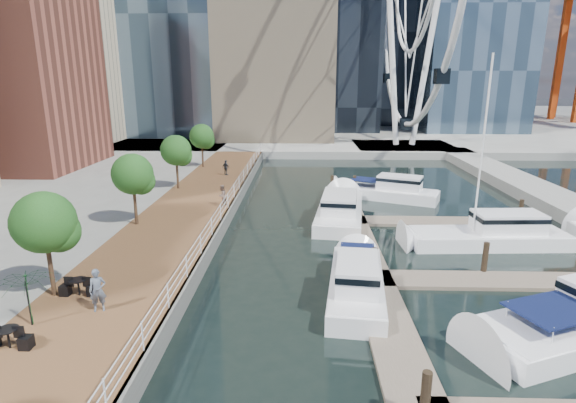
# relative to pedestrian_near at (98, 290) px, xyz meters

# --- Properties ---
(ground) EXTENTS (520.00, 520.00, 0.00)m
(ground) POSITION_rel_pedestrian_near_xyz_m (8.83, -2.71, -1.89)
(ground) COLOR black
(ground) RESTS_ON ground
(boardwalk) EXTENTS (6.00, 60.00, 1.00)m
(boardwalk) POSITION_rel_pedestrian_near_xyz_m (-0.17, 12.29, -1.39)
(boardwalk) COLOR brown
(boardwalk) RESTS_ON ground
(seawall) EXTENTS (0.25, 60.00, 1.00)m
(seawall) POSITION_rel_pedestrian_near_xyz_m (2.83, 12.29, -1.39)
(seawall) COLOR #595954
(seawall) RESTS_ON ground
(land_far) EXTENTS (200.00, 114.00, 1.00)m
(land_far) POSITION_rel_pedestrian_near_xyz_m (8.83, 99.29, -1.39)
(land_far) COLOR gray
(land_far) RESTS_ON ground
(breakwater) EXTENTS (4.00, 60.00, 1.00)m
(breakwater) POSITION_rel_pedestrian_near_xyz_m (28.83, 17.29, -1.39)
(breakwater) COLOR gray
(breakwater) RESTS_ON ground
(pier) EXTENTS (14.00, 12.00, 1.00)m
(pier) POSITION_rel_pedestrian_near_xyz_m (22.83, 49.29, -1.39)
(pier) COLOR gray
(pier) RESTS_ON ground
(railing) EXTENTS (0.10, 60.00, 1.05)m
(railing) POSITION_rel_pedestrian_near_xyz_m (2.73, 12.29, -0.36)
(railing) COLOR white
(railing) RESTS_ON boardwalk
(floating_docks) EXTENTS (16.00, 34.00, 2.60)m
(floating_docks) POSITION_rel_pedestrian_near_xyz_m (16.80, 7.27, -1.40)
(floating_docks) COLOR #6D6051
(floating_docks) RESTS_ON ground
(street_trees) EXTENTS (2.60, 42.60, 4.60)m
(street_trees) POSITION_rel_pedestrian_near_xyz_m (-2.57, 11.29, 2.40)
(street_trees) COLOR #3F2B1C
(street_trees) RESTS_ON ground
(pedestrian_near) EXTENTS (0.75, 0.61, 1.78)m
(pedestrian_near) POSITION_rel_pedestrian_near_xyz_m (0.00, 0.00, 0.00)
(pedestrian_near) COLOR #4E5868
(pedestrian_near) RESTS_ON boardwalk
(pedestrian_mid) EXTENTS (0.85, 0.94, 1.58)m
(pedestrian_mid) POSITION_rel_pedestrian_near_xyz_m (2.22, 15.83, -0.10)
(pedestrian_mid) COLOR #7E6357
(pedestrian_mid) RESTS_ON boardwalk
(pedestrian_far) EXTENTS (0.93, 0.75, 1.48)m
(pedestrian_far) POSITION_rel_pedestrian_near_xyz_m (0.64, 27.06, -0.15)
(pedestrian_far) COLOR #31353E
(pedestrian_far) RESTS_ON boardwalk
(moored_yachts) EXTENTS (20.77, 39.97, 11.50)m
(moored_yachts) POSITION_rel_pedestrian_near_xyz_m (18.79, 9.64, -1.89)
(moored_yachts) COLOR white
(moored_yachts) RESTS_ON ground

